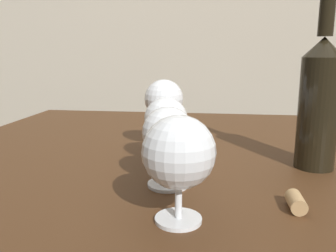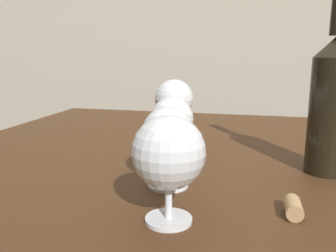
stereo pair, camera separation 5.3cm
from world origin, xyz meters
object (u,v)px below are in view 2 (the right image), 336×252
(wine_glass_chardonnay, at_px, (168,134))
(wine_bottle, at_px, (331,102))
(cork, at_px, (293,208))
(wine_glass_merlot, at_px, (172,120))
(wine_glass_cabernet, at_px, (169,153))
(wine_glass_white, at_px, (174,100))

(wine_glass_chardonnay, bearing_deg, wine_bottle, 26.33)
(cork, bearing_deg, wine_glass_merlot, 139.55)
(wine_bottle, bearing_deg, wine_glass_chardonnay, -153.67)
(wine_glass_cabernet, bearing_deg, cork, 19.11)
(wine_bottle, xyz_separation_m, cork, (-0.07, -0.19, -0.11))
(cork, bearing_deg, wine_glass_chardonnay, 160.82)
(wine_glass_merlot, relative_size, wine_glass_white, 0.84)
(wine_glass_white, bearing_deg, cork, -51.18)
(wine_glass_chardonnay, distance_m, wine_glass_merlot, 0.11)
(wine_glass_chardonnay, xyz_separation_m, wine_bottle, (0.25, 0.13, 0.04))
(wine_glass_cabernet, relative_size, cork, 3.22)
(wine_glass_chardonnay, relative_size, wine_bottle, 0.39)
(wine_glass_white, bearing_deg, wine_bottle, -15.66)
(wine_glass_white, relative_size, cork, 3.64)
(wine_glass_merlot, height_order, cork, wine_glass_merlot)
(wine_glass_white, height_order, cork, wine_glass_white)
(wine_bottle, bearing_deg, cork, -111.05)
(wine_glass_cabernet, distance_m, cork, 0.18)
(wine_glass_chardonnay, bearing_deg, wine_glass_cabernet, -76.31)
(wine_glass_cabernet, distance_m, wine_glass_chardonnay, 0.12)
(cork, bearing_deg, wine_glass_cabernet, -160.89)
(wine_glass_white, bearing_deg, wine_glass_cabernet, -78.76)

